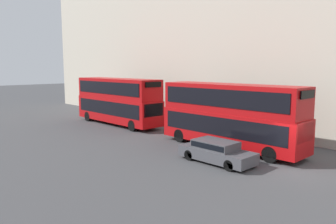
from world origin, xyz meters
The scene contains 5 objects.
ground_plane centered at (0.00, 0.00, 0.00)m, with size 200.00×200.00×0.00m, color #424244.
bus_leading centered at (1.60, 5.27, 2.48)m, with size 2.59×10.71×4.51m.
bus_second_in_queue centered at (1.60, 18.74, 2.51)m, with size 2.59×10.87×4.56m.
car_dark_sedan centered at (-1.80, 3.77, 0.71)m, with size 1.85×4.66×1.33m.
pedestrian centered at (4.14, 13.94, 0.77)m, with size 0.36×0.36×1.68m.
Camera 1 is at (-17.05, -8.00, 5.68)m, focal length 35.00 mm.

